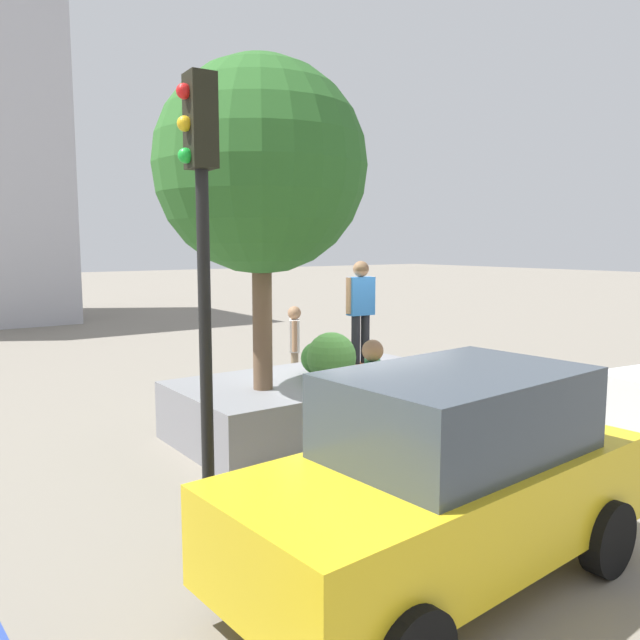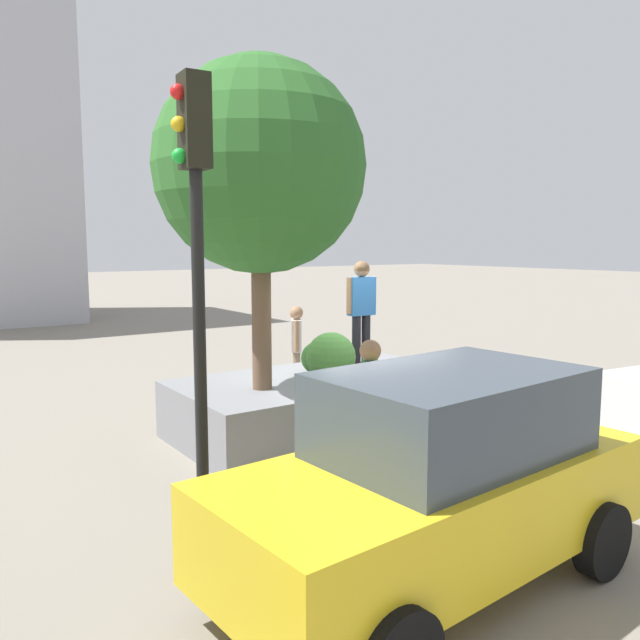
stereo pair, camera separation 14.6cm
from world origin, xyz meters
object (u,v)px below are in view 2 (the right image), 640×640
object	(u,v)px
skateboard	(361,364)
passerby_with_bag	(370,398)
planter_ledge	(320,404)
taxi_cab	(438,478)
traffic_light_corner	(196,232)
pedestrian_crossing	(297,342)
skateboarder	(361,305)
plaza_tree	(260,168)

from	to	relation	value
skateboard	passerby_with_bag	bearing A→B (deg)	53.53
planter_ledge	taxi_cab	size ratio (longest dim) A/B	1.09
skateboard	traffic_light_corner	world-z (taller)	traffic_light_corner
skateboard	traffic_light_corner	bearing A→B (deg)	33.05
planter_ledge	taxi_cab	distance (m)	4.67
planter_ledge	pedestrian_crossing	size ratio (longest dim) A/B	2.61
taxi_cab	passerby_with_bag	xyz separation A→B (m)	(-1.13, -2.30, 0.07)
skateboard	skateboarder	distance (m)	1.01
planter_ledge	traffic_light_corner	bearing A→B (deg)	38.23
traffic_light_corner	taxi_cab	bearing A→B (deg)	127.20
traffic_light_corner	passerby_with_bag	bearing A→B (deg)	-169.15
skateboarder	passerby_with_bag	size ratio (longest dim) A/B	0.98
plaza_tree	pedestrian_crossing	xyz separation A→B (m)	(-2.32, -2.67, -3.00)
skateboarder	taxi_cab	size ratio (longest dim) A/B	0.42
plaza_tree	traffic_light_corner	size ratio (longest dim) A/B	1.03
planter_ledge	skateboarder	size ratio (longest dim) A/B	2.60
passerby_with_bag	skateboarder	bearing A→B (deg)	-126.47
planter_ledge	plaza_tree	xyz separation A→B (m)	(1.15, 0.19, 3.56)
planter_ledge	skateboard	xyz separation A→B (m)	(-1.00, -0.22, 0.49)
plaza_tree	traffic_light_corner	bearing A→B (deg)	48.93
planter_ledge	traffic_light_corner	world-z (taller)	traffic_light_corner
pedestrian_crossing	passerby_with_bag	bearing A→B (deg)	68.07
traffic_light_corner	planter_ledge	bearing A→B (deg)	-141.77
skateboarder	traffic_light_corner	world-z (taller)	traffic_light_corner
planter_ledge	passerby_with_bag	bearing A→B (deg)	72.32
plaza_tree	passerby_with_bag	size ratio (longest dim) A/B	2.62
plaza_tree	taxi_cab	size ratio (longest dim) A/B	1.12
skateboard	planter_ledge	bearing A→B (deg)	12.45
traffic_light_corner	passerby_with_bag	xyz separation A→B (m)	(-2.51, -0.48, -2.04)
plaza_tree	taxi_cab	world-z (taller)	plaza_tree
skateboard	pedestrian_crossing	distance (m)	2.26
taxi_cab	pedestrian_crossing	world-z (taller)	taxi_cab
plaza_tree	taxi_cab	distance (m)	5.15
pedestrian_crossing	passerby_with_bag	xyz separation A→B (m)	(1.80, 4.47, 0.03)
taxi_cab	passerby_with_bag	world-z (taller)	taxi_cab
traffic_light_corner	pedestrian_crossing	distance (m)	6.88
skateboard	pedestrian_crossing	xyz separation A→B (m)	(-0.16, -2.25, 0.07)
taxi_cab	traffic_light_corner	bearing A→B (deg)	-52.80
plaza_tree	pedestrian_crossing	size ratio (longest dim) A/B	2.69
planter_ledge	pedestrian_crossing	world-z (taller)	pedestrian_crossing
planter_ledge	skateboard	world-z (taller)	skateboard
plaza_tree	skateboarder	world-z (taller)	plaza_tree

